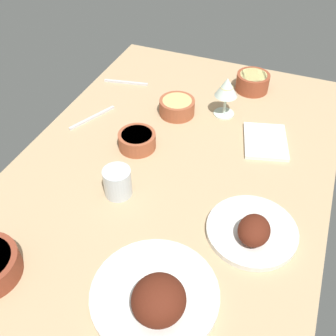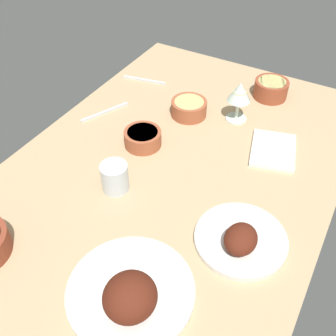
# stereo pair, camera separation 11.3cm
# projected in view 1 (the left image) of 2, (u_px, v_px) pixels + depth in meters

# --- Properties ---
(dining_table) EXTENTS (1.40, 0.90, 0.04)m
(dining_table) POSITION_uv_depth(u_px,v_px,m) (168.00, 178.00, 1.16)
(dining_table) COLOR tan
(dining_table) RESTS_ON ground
(plate_far_side) EXTENTS (0.23, 0.23, 0.07)m
(plate_far_side) POSITION_uv_depth(u_px,v_px,m) (252.00, 231.00, 0.97)
(plate_far_side) COLOR silver
(plate_far_side) RESTS_ON dining_table
(plate_near_viewer) EXTENTS (0.28, 0.28, 0.10)m
(plate_near_viewer) POSITION_uv_depth(u_px,v_px,m) (157.00, 297.00, 0.83)
(plate_near_viewer) COLOR silver
(plate_near_viewer) RESTS_ON dining_table
(bowl_potatoes) EXTENTS (0.12, 0.12, 0.06)m
(bowl_potatoes) POSITION_uv_depth(u_px,v_px,m) (253.00, 82.00, 1.45)
(bowl_potatoes) COLOR brown
(bowl_potatoes) RESTS_ON dining_table
(bowl_onions) EXTENTS (0.11, 0.11, 0.05)m
(bowl_onions) POSITION_uv_depth(u_px,v_px,m) (137.00, 140.00, 1.21)
(bowl_onions) COLOR #A35133
(bowl_onions) RESTS_ON dining_table
(bowl_pasta) EXTENTS (0.12, 0.12, 0.05)m
(bowl_pasta) POSITION_uv_depth(u_px,v_px,m) (177.00, 106.00, 1.34)
(bowl_pasta) COLOR #A35133
(bowl_pasta) RESTS_ON dining_table
(wine_glass) EXTENTS (0.08, 0.08, 0.14)m
(wine_glass) POSITION_uv_depth(u_px,v_px,m) (227.00, 89.00, 1.29)
(wine_glass) COLOR silver
(wine_glass) RESTS_ON dining_table
(water_tumbler) EXTENTS (0.08, 0.08, 0.08)m
(water_tumbler) POSITION_uv_depth(u_px,v_px,m) (118.00, 182.00, 1.06)
(water_tumbler) COLOR silver
(water_tumbler) RESTS_ON dining_table
(folded_napkin) EXTENTS (0.20, 0.17, 0.01)m
(folded_napkin) POSITION_uv_depth(u_px,v_px,m) (265.00, 141.00, 1.24)
(folded_napkin) COLOR white
(folded_napkin) RESTS_ON dining_table
(fork_loose) EXTENTS (0.04, 0.17, 0.01)m
(fork_loose) POSITION_uv_depth(u_px,v_px,m) (126.00, 82.00, 1.50)
(fork_loose) COLOR silver
(fork_loose) RESTS_ON dining_table
(spoon_loose) EXTENTS (0.17, 0.08, 0.01)m
(spoon_loose) POSITION_uv_depth(u_px,v_px,m) (92.00, 118.00, 1.34)
(spoon_loose) COLOR silver
(spoon_loose) RESTS_ON dining_table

